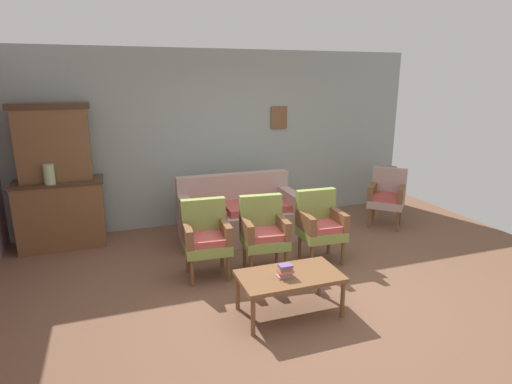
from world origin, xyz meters
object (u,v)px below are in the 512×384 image
at_px(armchair_near_couch_end, 264,230).
at_px(book_stack_on_table, 285,271).
at_px(wingback_chair_by_fireplace, 387,195).
at_px(coffee_table, 290,278).
at_px(armchair_row_middle, 206,235).
at_px(floor_vase_by_wall, 390,188).
at_px(floral_couch, 239,216).
at_px(vase_on_cabinet, 49,174).
at_px(armchair_by_doorway, 320,223).
at_px(side_cabinet, 62,214).

distance_m(armchair_near_couch_end, book_stack_on_table, 1.08).
height_order(wingback_chair_by_fireplace, coffee_table, wingback_chair_by_fireplace).
xyz_separation_m(armchair_row_middle, floor_vase_by_wall, (3.62, 1.45, -0.11)).
bearing_deg(floor_vase_by_wall, book_stack_on_table, -140.28).
xyz_separation_m(floral_couch, armchair_near_couch_end, (-0.03, -1.12, 0.17)).
height_order(armchair_row_middle, armchair_near_couch_end, same).
bearing_deg(vase_on_cabinet, armchair_row_middle, -38.32).
bearing_deg(wingback_chair_by_fireplace, floral_couch, 173.79).
relative_size(armchair_by_doorway, book_stack_on_table, 5.91).
bearing_deg(armchair_by_doorway, armchair_row_middle, 177.75).
height_order(side_cabinet, coffee_table, side_cabinet).
relative_size(vase_on_cabinet, wingback_chair_by_fireplace, 0.30).
distance_m(armchair_row_middle, armchair_near_couch_end, 0.69).
bearing_deg(armchair_row_middle, wingback_chair_by_fireplace, 14.44).
bearing_deg(floor_vase_by_wall, armchair_by_doorway, -145.20).
distance_m(wingback_chair_by_fireplace, floor_vase_by_wall, 0.86).
distance_m(side_cabinet, coffee_table, 3.48).
height_order(wingback_chair_by_fireplace, floor_vase_by_wall, wingback_chair_by_fireplace).
distance_m(armchair_row_middle, armchair_by_doorway, 1.46).
relative_size(side_cabinet, coffee_table, 1.16).
bearing_deg(wingback_chair_by_fireplace, armchair_row_middle, -165.56).
bearing_deg(armchair_by_doorway, floral_couch, 123.58).
relative_size(side_cabinet, vase_on_cabinet, 4.34).
xyz_separation_m(side_cabinet, wingback_chair_by_fireplace, (4.76, -0.76, 0.03)).
relative_size(vase_on_cabinet, floor_vase_by_wall, 0.34).
relative_size(side_cabinet, armchair_row_middle, 1.28).
height_order(armchair_by_doorway, floor_vase_by_wall, armchair_by_doorway).
bearing_deg(coffee_table, armchair_by_doorway, 50.01).
distance_m(floral_couch, coffee_table, 2.16).
distance_m(armchair_row_middle, book_stack_on_table, 1.24).
xyz_separation_m(armchair_by_doorway, book_stack_on_table, (-0.94, -1.08, -0.02)).
height_order(floral_couch, wingback_chair_by_fireplace, same).
bearing_deg(book_stack_on_table, floral_couch, 84.61).
relative_size(book_stack_on_table, floor_vase_by_wall, 0.19).
relative_size(armchair_row_middle, floor_vase_by_wall, 1.15).
xyz_separation_m(armchair_near_couch_end, floor_vase_by_wall, (2.93, 1.52, -0.11)).
bearing_deg(book_stack_on_table, side_cabinet, 129.19).
xyz_separation_m(wingback_chair_by_fireplace, coffee_table, (-2.50, -1.89, -0.12)).
bearing_deg(book_stack_on_table, coffee_table, 26.22).
distance_m(armchair_by_doorway, coffee_table, 1.37).
bearing_deg(side_cabinet, armchair_row_middle, -42.79).
xyz_separation_m(vase_on_cabinet, floor_vase_by_wall, (5.37, 0.07, -0.67)).
bearing_deg(side_cabinet, book_stack_on_table, -50.81).
height_order(floral_couch, armchair_near_couch_end, same).
bearing_deg(armchair_row_middle, book_stack_on_table, -65.65).
bearing_deg(floral_couch, book_stack_on_table, -95.39).
relative_size(wingback_chair_by_fireplace, coffee_table, 0.90).
bearing_deg(coffee_table, vase_on_cabinet, 133.12).
distance_m(floral_couch, armchair_by_doorway, 1.34).
bearing_deg(armchair_row_middle, armchair_near_couch_end, -5.71).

